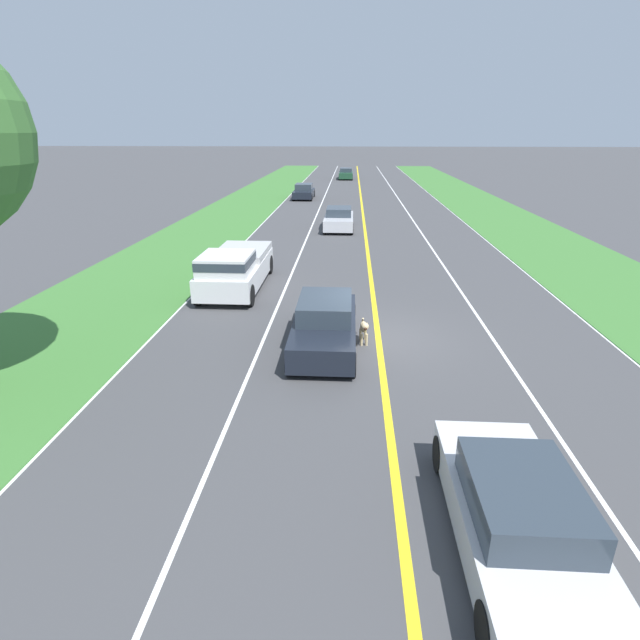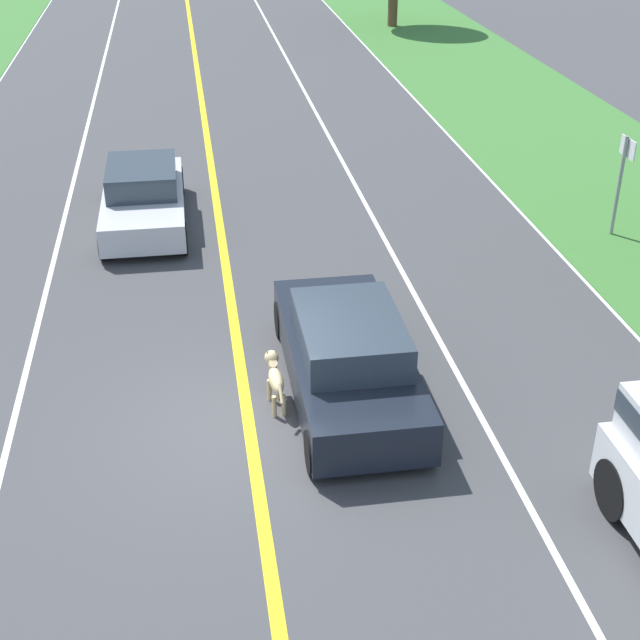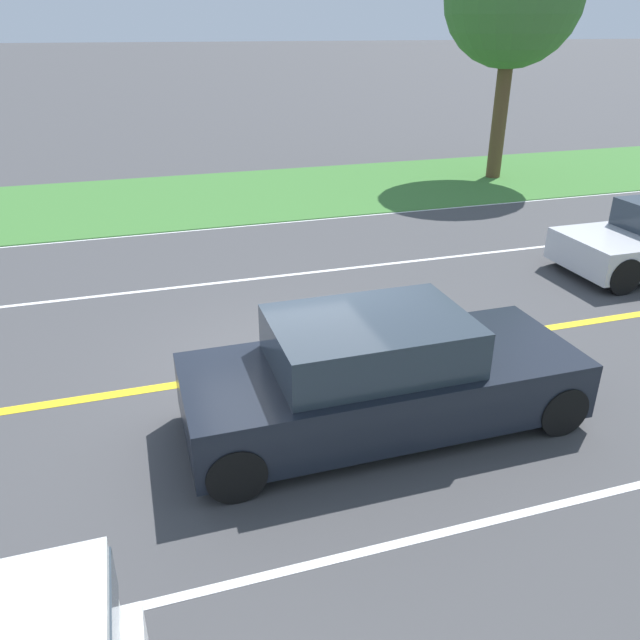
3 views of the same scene
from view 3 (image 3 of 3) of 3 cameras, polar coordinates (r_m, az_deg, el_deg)
The scene contains 8 objects.
ground_plane at distance 8.83m, azimuth -2.57°, elevation -4.35°, with size 400.00×400.00×0.00m, color #424244.
centre_divider_line at distance 8.83m, azimuth -2.57°, elevation -4.33°, with size 0.18×160.00×0.01m, color yellow.
lane_edge_line_left at distance 15.20m, azimuth -9.49°, elevation 8.29°, with size 0.14×160.00×0.01m, color white.
lane_dash_same_dir at distance 6.18m, azimuth 6.40°, elevation -19.81°, with size 0.10×160.00×0.01m, color white.
lane_dash_oncoming at distance 11.93m, azimuth -6.93°, elevation 3.66°, with size 0.10×160.00×0.01m, color white.
grass_verge_left at distance 18.07m, azimuth -10.96°, elevation 10.92°, with size 6.00×160.00×0.03m, color #3D7533.
ego_car at distance 7.36m, azimuth 5.48°, elevation -5.09°, with size 1.82×4.65×1.42m.
dog at distance 8.32m, azimuth 1.30°, elevation -2.38°, with size 0.26×1.16×0.80m.
Camera 3 is at (7.44, -1.91, 4.37)m, focal length 35.00 mm.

